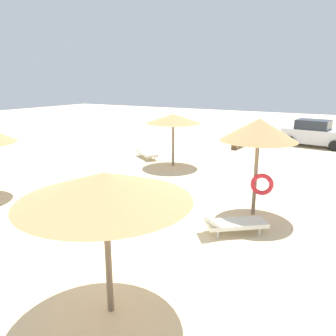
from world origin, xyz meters
TOP-DOWN VIEW (x-y plane):
  - ground_plane at (0.00, 0.00)m, footprint 80.00×80.00m
  - parasol_0 at (-2.32, 7.47)m, footprint 2.72×2.72m
  - parasol_2 at (3.01, 3.28)m, footprint 2.34×2.34m
  - parasol_3 at (2.03, -2.60)m, footprint 3.02×3.02m
  - lounger_0 at (-4.49, 8.24)m, footprint 1.92×1.59m
  - lounger_2 at (2.87, 1.61)m, footprint 1.88×1.69m
  - bench_1 at (-0.96, 13.45)m, footprint 0.47×1.52m
  - parked_car at (3.15, 16.63)m, footprint 4.17×2.36m

SIDE VIEW (x-z plane):
  - ground_plane at x=0.00m, z-range 0.00..0.00m
  - lounger_2 at x=2.87m, z-range -0.03..0.66m
  - lounger_0 at x=-4.49m, z-range -0.04..0.67m
  - bench_1 at x=-0.96m, z-range 0.10..0.59m
  - parked_car at x=3.15m, z-range -0.04..1.68m
  - parasol_0 at x=-2.32m, z-range 1.06..3.66m
  - parasol_3 at x=2.03m, z-range 1.08..3.76m
  - parasol_2 at x=3.01m, z-range 1.15..4.23m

